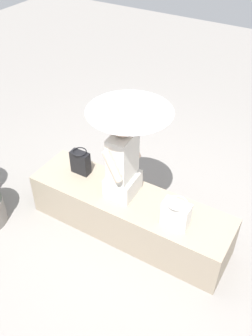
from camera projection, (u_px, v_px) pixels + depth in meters
name	position (u px, v px, depth m)	size (l,w,h in m)	color
ground_plane	(129.00, 229.00, 4.09)	(14.00, 14.00, 0.00)	gray
stone_bench	(129.00, 214.00, 3.94)	(2.16, 0.58, 0.49)	gray
person_seated	(123.00, 162.00, 3.60)	(0.30, 0.48, 0.90)	beige
parasol	(130.00, 102.00, 3.22)	(0.78, 0.78, 1.15)	#B7B7BC
handbag_black	(80.00, 162.00, 4.00)	(0.21, 0.16, 0.28)	black
tote_bag_canvas	(176.00, 214.00, 3.41)	(0.26, 0.19, 0.29)	silver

